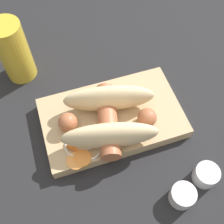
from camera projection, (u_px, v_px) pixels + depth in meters
name	position (u px, v px, depth m)	size (l,w,h in m)	color
ground_plane	(112.00, 121.00, 0.55)	(3.00, 3.00, 0.00)	#232326
food_tray	(112.00, 118.00, 0.54)	(0.26, 0.16, 0.03)	tan
bread_roll	(108.00, 117.00, 0.49)	(0.19, 0.14, 0.06)	beige
sausage	(108.00, 121.00, 0.50)	(0.17, 0.15, 0.04)	#B26642
pickled_veggies	(82.00, 148.00, 0.49)	(0.07, 0.08, 0.00)	#F99E4C
condiment_cup_near	(182.00, 196.00, 0.46)	(0.04, 0.04, 0.03)	white
condiment_cup_far	(206.00, 175.00, 0.48)	(0.04, 0.04, 0.03)	white
drink_glass	(14.00, 52.00, 0.55)	(0.06, 0.06, 0.13)	gold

